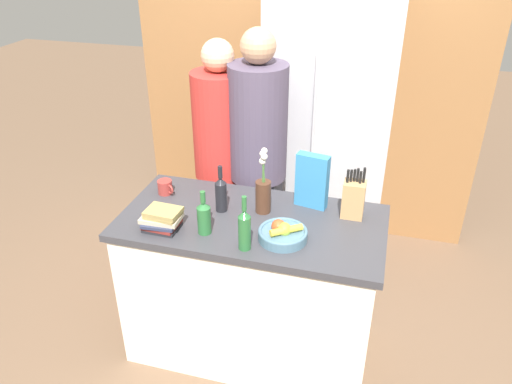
{
  "coord_description": "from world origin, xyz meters",
  "views": [
    {
      "loc": [
        0.62,
        -2.15,
        2.31
      ],
      "look_at": [
        0.0,
        0.09,
        1.02
      ],
      "focal_mm": 35.0,
      "sensor_mm": 36.0,
      "label": 1
    }
  ],
  "objects_px": {
    "refrigerator": "(328,133)",
    "book_stack": "(162,219)",
    "coffee_mug": "(165,187)",
    "flower_vase": "(263,191)",
    "bottle_wine": "(204,217)",
    "cereal_box": "(312,181)",
    "bottle_vinegar": "(221,193)",
    "knife_block": "(354,198)",
    "fruit_bowl": "(283,233)",
    "bottle_oil": "(244,229)",
    "person_in_blue": "(258,155)",
    "person_at_sink": "(221,155)"
  },
  "relations": [
    {
      "from": "bottle_vinegar",
      "to": "bottle_wine",
      "type": "height_order",
      "value": "bottle_vinegar"
    },
    {
      "from": "bottle_wine",
      "to": "cereal_box",
      "type": "bearing_deg",
      "value": 41.02
    },
    {
      "from": "refrigerator",
      "to": "bottle_oil",
      "type": "distance_m",
      "value": 1.43
    },
    {
      "from": "knife_block",
      "to": "book_stack",
      "type": "relative_size",
      "value": 1.41
    },
    {
      "from": "refrigerator",
      "to": "bottle_vinegar",
      "type": "relative_size",
      "value": 7.18
    },
    {
      "from": "flower_vase",
      "to": "bottle_oil",
      "type": "distance_m",
      "value": 0.36
    },
    {
      "from": "bottle_oil",
      "to": "fruit_bowl",
      "type": "bearing_deg",
      "value": 37.94
    },
    {
      "from": "fruit_bowl",
      "to": "bottle_oil",
      "type": "relative_size",
      "value": 0.86
    },
    {
      "from": "refrigerator",
      "to": "flower_vase",
      "type": "bearing_deg",
      "value": -100.66
    },
    {
      "from": "refrigerator",
      "to": "book_stack",
      "type": "height_order",
      "value": "refrigerator"
    },
    {
      "from": "coffee_mug",
      "to": "bottle_oil",
      "type": "distance_m",
      "value": 0.72
    },
    {
      "from": "fruit_bowl",
      "to": "person_in_blue",
      "type": "distance_m",
      "value": 0.79
    },
    {
      "from": "book_stack",
      "to": "person_in_blue",
      "type": "relative_size",
      "value": 0.11
    },
    {
      "from": "knife_block",
      "to": "bottle_oil",
      "type": "relative_size",
      "value": 1.0
    },
    {
      "from": "knife_block",
      "to": "person_at_sink",
      "type": "xyz_separation_m",
      "value": [
        -0.89,
        0.43,
        -0.05
      ]
    },
    {
      "from": "refrigerator",
      "to": "coffee_mug",
      "type": "relative_size",
      "value": 17.33
    },
    {
      "from": "knife_block",
      "to": "bottle_vinegar",
      "type": "height_order",
      "value": "knife_block"
    },
    {
      "from": "refrigerator",
      "to": "bottle_oil",
      "type": "xyz_separation_m",
      "value": [
        -0.2,
        -1.41,
        0.05
      ]
    },
    {
      "from": "refrigerator",
      "to": "person_in_blue",
      "type": "distance_m",
      "value": 0.68
    },
    {
      "from": "person_at_sink",
      "to": "refrigerator",
      "type": "bearing_deg",
      "value": 65.05
    },
    {
      "from": "bottle_oil",
      "to": "person_in_blue",
      "type": "distance_m",
      "value": 0.86
    },
    {
      "from": "refrigerator",
      "to": "person_at_sink",
      "type": "xyz_separation_m",
      "value": [
        -0.62,
        -0.54,
        -0.01
      ]
    },
    {
      "from": "refrigerator",
      "to": "coffee_mug",
      "type": "distance_m",
      "value": 1.29
    },
    {
      "from": "fruit_bowl",
      "to": "bottle_oil",
      "type": "xyz_separation_m",
      "value": [
        -0.16,
        -0.12,
        0.08
      ]
    },
    {
      "from": "knife_block",
      "to": "person_at_sink",
      "type": "distance_m",
      "value": 0.99
    },
    {
      "from": "bottle_wine",
      "to": "fruit_bowl",
      "type": "bearing_deg",
      "value": 6.88
    },
    {
      "from": "fruit_bowl",
      "to": "bottle_wine",
      "type": "bearing_deg",
      "value": -173.12
    },
    {
      "from": "refrigerator",
      "to": "book_stack",
      "type": "relative_size",
      "value": 9.42
    },
    {
      "from": "bottle_oil",
      "to": "knife_block",
      "type": "bearing_deg",
      "value": 43.11
    },
    {
      "from": "bottle_wine",
      "to": "refrigerator",
      "type": "bearing_deg",
      "value": 72.1
    },
    {
      "from": "bottle_wine",
      "to": "person_at_sink",
      "type": "distance_m",
      "value": 0.82
    },
    {
      "from": "bottle_oil",
      "to": "bottle_vinegar",
      "type": "height_order",
      "value": "bottle_oil"
    },
    {
      "from": "refrigerator",
      "to": "cereal_box",
      "type": "bearing_deg",
      "value": -87.53
    },
    {
      "from": "coffee_mug",
      "to": "bottle_oil",
      "type": "height_order",
      "value": "bottle_oil"
    },
    {
      "from": "knife_block",
      "to": "person_in_blue",
      "type": "height_order",
      "value": "person_in_blue"
    },
    {
      "from": "refrigerator",
      "to": "book_stack",
      "type": "xyz_separation_m",
      "value": [
        -0.65,
        -1.36,
        -0.01
      ]
    },
    {
      "from": "fruit_bowl",
      "to": "person_at_sink",
      "type": "relative_size",
      "value": 0.15
    },
    {
      "from": "refrigerator",
      "to": "flower_vase",
      "type": "relative_size",
      "value": 5.08
    },
    {
      "from": "bottle_oil",
      "to": "person_in_blue",
      "type": "xyz_separation_m",
      "value": [
        -0.16,
        0.84,
        -0.01
      ]
    },
    {
      "from": "book_stack",
      "to": "person_at_sink",
      "type": "distance_m",
      "value": 0.82
    },
    {
      "from": "bottle_oil",
      "to": "bottle_wine",
      "type": "relative_size",
      "value": 1.21
    },
    {
      "from": "coffee_mug",
      "to": "bottle_oil",
      "type": "bearing_deg",
      "value": -33.73
    },
    {
      "from": "bottle_oil",
      "to": "person_in_blue",
      "type": "relative_size",
      "value": 0.16
    },
    {
      "from": "book_stack",
      "to": "cereal_box",
      "type": "bearing_deg",
      "value": 31.94
    },
    {
      "from": "cereal_box",
      "to": "bottle_vinegar",
      "type": "relative_size",
      "value": 1.15
    },
    {
      "from": "bottle_vinegar",
      "to": "bottle_wine",
      "type": "xyz_separation_m",
      "value": [
        -0.01,
        -0.23,
        -0.01
      ]
    },
    {
      "from": "flower_vase",
      "to": "bottle_wine",
      "type": "distance_m",
      "value": 0.36
    },
    {
      "from": "bottle_wine",
      "to": "bottle_vinegar",
      "type": "bearing_deg",
      "value": 87.31
    },
    {
      "from": "knife_block",
      "to": "bottle_vinegar",
      "type": "xyz_separation_m",
      "value": [
        -0.69,
        -0.13,
        -0.0
      ]
    },
    {
      "from": "bottle_oil",
      "to": "bottle_wine",
      "type": "bearing_deg",
      "value": 161.93
    }
  ]
}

